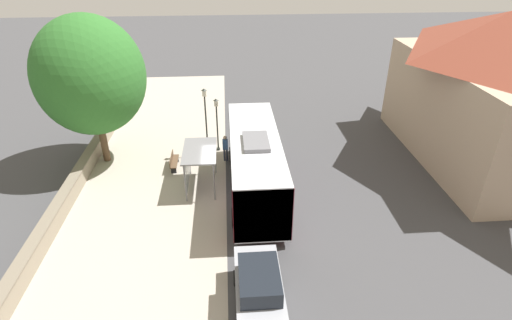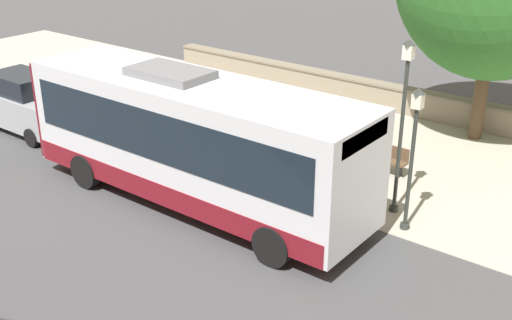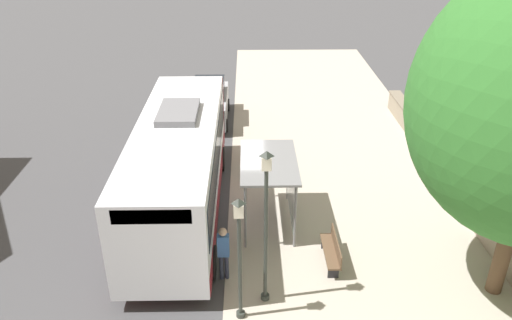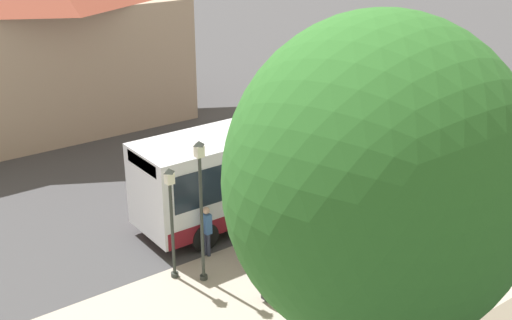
# 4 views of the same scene
# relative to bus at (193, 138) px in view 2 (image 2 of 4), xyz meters

# --- Properties ---
(ground_plane) EXTENTS (120.00, 120.00, 0.00)m
(ground_plane) POSITION_rel_bus_xyz_m (-1.66, 0.05, -1.88)
(ground_plane) COLOR #424244
(ground_plane) RESTS_ON ground
(sidewalk_plaza) EXTENTS (9.00, 44.00, 0.02)m
(sidewalk_plaza) POSITION_rel_bus_xyz_m (-6.16, 0.05, -1.87)
(sidewalk_plaza) COLOR #ADA393
(sidewalk_plaza) RESTS_ON ground
(stone_wall) EXTENTS (0.60, 20.00, 1.00)m
(stone_wall) POSITION_rel_bus_xyz_m (-10.21, 0.05, -1.37)
(stone_wall) COLOR gray
(stone_wall) RESTS_ON ground
(bus) EXTENTS (2.78, 10.07, 3.63)m
(bus) POSITION_rel_bus_xyz_m (0.00, 0.00, 0.00)
(bus) COLOR silver
(bus) RESTS_ON ground
(bus_shelter) EXTENTS (1.86, 3.23, 2.38)m
(bus_shelter) POSITION_rel_bus_xyz_m (-3.21, 0.72, 0.13)
(bus_shelter) COLOR slate
(bus_shelter) RESTS_ON ground
(pedestrian) EXTENTS (0.34, 0.24, 1.79)m
(pedestrian) POSITION_rel_bus_xyz_m (-1.64, 3.67, -0.82)
(pedestrian) COLOR #2D3347
(pedestrian) RESTS_ON ground
(bench) EXTENTS (0.40, 1.77, 0.88)m
(bench) POSITION_rel_bus_xyz_m (-4.91, 3.01, -1.40)
(bench) COLOR brown
(bench) RESTS_ON ground
(street_lamp_near) EXTENTS (0.28, 0.28, 4.64)m
(street_lamp_near) POSITION_rel_bus_xyz_m (-2.81, 4.57, 0.86)
(street_lamp_near) COLOR #2D332D
(street_lamp_near) RESTS_ON ground
(street_lamp_far) EXTENTS (0.28, 0.28, 3.72)m
(street_lamp_far) POSITION_rel_bus_xyz_m (-2.13, 5.21, 0.35)
(street_lamp_far) COLOR #2D332D
(street_lamp_far) RESTS_ON ground
(parked_car_behind_bus) EXTENTS (1.90, 4.28, 2.05)m
(parked_car_behind_bus) POSITION_rel_bus_xyz_m (-0.45, -8.38, -0.89)
(parked_car_behind_bus) COLOR #9EA0A8
(parked_car_behind_bus) RESTS_ON ground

